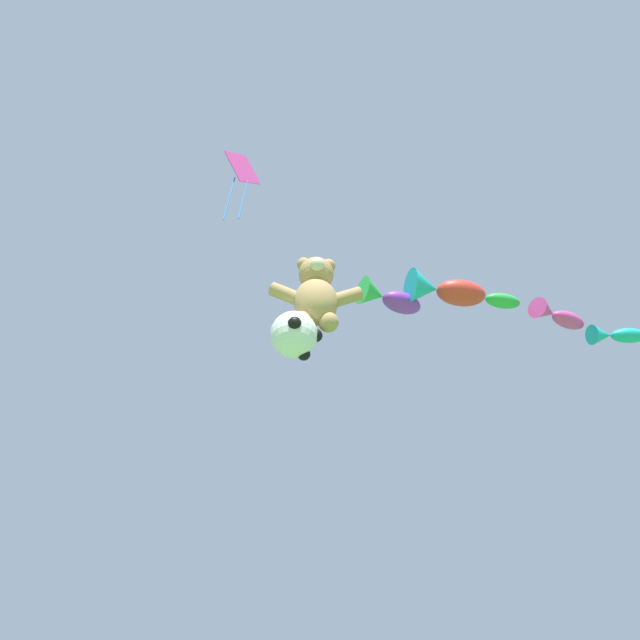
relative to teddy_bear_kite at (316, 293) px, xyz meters
The scene contains 8 objects.
teddy_bear_kite is the anchor object (origin of this frame).
soccer_ball_kite 1.32m from the teddy_bear_kite, behind, with size 1.12×1.12×1.03m.
fish_kite_violet 3.67m from the teddy_bear_kite, 42.32° to the left, with size 2.17×1.44×0.88m.
fish_kite_crimson 5.03m from the teddy_bear_kite, 25.99° to the left, with size 2.57×1.31×1.10m.
fish_kite_emerald 6.93m from the teddy_bear_kite, 23.93° to the left, with size 1.98×0.89×0.67m.
fish_kite_magenta 8.77m from the teddy_bear_kite, 18.89° to the left, with size 2.17×1.38×0.71m.
fish_kite_teal 10.84m from the teddy_bear_kite, 17.61° to the left, with size 1.88×0.71×0.68m.
diamond_kite 4.13m from the teddy_bear_kite, 157.17° to the right, with size 0.93×0.94×3.06m.
Camera 1 is at (1.12, -1.21, 1.27)m, focal length 24.00 mm.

